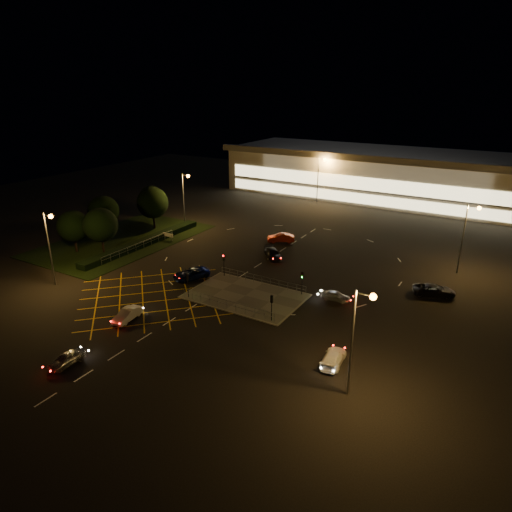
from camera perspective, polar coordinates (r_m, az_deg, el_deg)
The scene contains 27 objects.
ground at distance 60.85m, azimuth -1.94°, elevation -3.94°, with size 180.00×180.00×0.00m, color black.
pedestrian_island at distance 58.32m, azimuth -1.34°, elevation -5.02°, with size 14.00×9.00×0.12m, color #4C4944.
grass_verge at distance 82.20m, azimuth -16.31°, elevation 1.92°, with size 18.00×30.00×0.08m, color black.
hedge at distance 78.60m, azimuth -13.82°, elevation 1.66°, with size 2.00×26.00×1.00m, color black.
supermarket at distance 114.26m, azimuth 15.24°, elevation 9.91°, with size 72.00×26.50×10.50m.
streetlight_sw at distance 64.80m, azimuth -24.37°, elevation 1.94°, with size 1.78×0.56×10.03m.
streetlight_se at distance 38.72m, azimuth 12.64°, elevation -8.93°, with size 1.78×0.56×10.03m.
streetlight_nw at distance 85.88m, azimuth -8.87°, elevation 7.83°, with size 1.78×0.56×10.03m.
streetlight_ne at distance 69.30m, azimuth 24.93°, elevation 3.00°, with size 1.78×0.56×10.03m.
streetlight_far_left at distance 104.11m, azimuth 7.98°, elevation 10.13°, with size 1.78×0.56×10.03m.
signal_sw at distance 57.64m, azimuth -8.54°, elevation -3.06°, with size 0.28×0.30×3.15m.
signal_se at distance 51.49m, azimuth 1.98°, elevation -5.85°, with size 0.28×0.30×3.15m.
signal_nw at distance 63.50m, azimuth -4.04°, elevation -0.58°, with size 0.28×0.30×3.15m.
signal_ne at distance 57.97m, azimuth 5.79°, elevation -2.78°, with size 0.28×0.30×3.15m.
tree_a at distance 77.57m, azimuth -21.89°, elevation 3.46°, with size 5.04×5.04×6.86m.
tree_b at distance 83.81m, azimuth -18.52°, elevation 5.32°, with size 5.40×5.40×7.35m.
tree_c at distance 86.22m, azimuth -12.80°, elevation 6.51°, with size 5.76×5.76×7.84m.
tree_d at distance 94.69m, azimuth -12.96°, elevation 7.17°, with size 4.68×4.68×6.37m.
tree_e at distance 75.65m, azimuth -18.86°, elevation 3.69°, with size 5.40×5.40×7.35m.
car_near_silver at distance 48.47m, azimuth -22.62°, elevation -11.80°, with size 1.48×3.69×1.26m, color #ACADB3.
car_queue_white at distance 54.60m, azimuth -15.79°, elevation -7.06°, with size 1.40×4.03×1.33m, color silver.
car_left_blue at distance 63.91m, azimuth -8.09°, elevation -2.20°, with size 2.37×5.14×1.43m, color #0A1441.
car_far_dkgrey at distance 70.77m, azimuth 2.14°, elevation 0.29°, with size 1.91×4.70×1.36m, color black.
car_right_silver at distance 57.96m, azimuth 9.91°, elevation -4.91°, with size 1.46×3.63×1.24m, color silver.
car_circ_red at distance 78.00m, azimuth 3.11°, elevation 2.29°, with size 1.59×4.56×1.50m, color #9E230B.
car_east_grey at distance 62.58m, azimuth 21.37°, elevation -4.00°, with size 2.42×5.24×1.46m, color black.
car_approach_white at distance 45.65m, azimuth 9.64°, elevation -12.43°, with size 1.82×4.48×1.30m, color white.
Camera 1 is at (29.97, -46.45, 25.42)m, focal length 32.00 mm.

